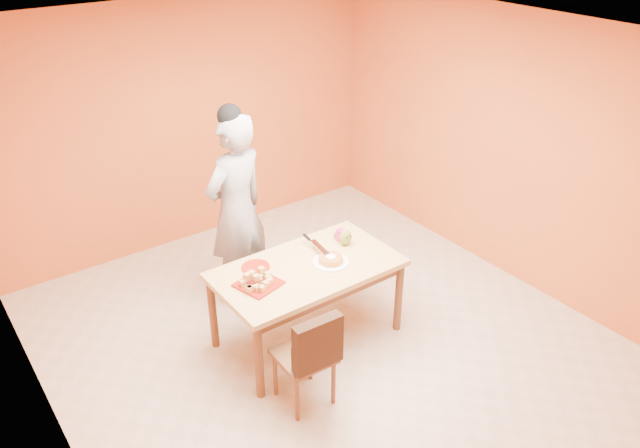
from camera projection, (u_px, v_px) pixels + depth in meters
floor at (326, 341)px, 5.67m from camera, size 5.00×5.00×0.00m
ceiling at (327, 39)px, 4.38m from camera, size 5.00×5.00×0.00m
wall_back at (190, 124)px, 6.80m from camera, size 4.50×0.00×4.50m
wall_left at (35, 307)px, 3.86m from camera, size 0.00×5.00×5.00m
wall_right at (508, 148)px, 6.19m from camera, size 0.00×5.00×5.00m
dining_table at (307, 276)px, 5.41m from camera, size 1.60×0.90×0.76m
dining_chair at (305, 354)px, 4.81m from camera, size 0.43×0.50×0.91m
pastry_pile at (258, 278)px, 5.09m from camera, size 0.29×0.29×0.09m
person at (236, 211)px, 5.85m from camera, size 0.79×0.62×1.92m
pastry_platter at (259, 284)px, 5.12m from camera, size 0.39×0.39×0.02m
red_dinner_plate at (256, 267)px, 5.35m from camera, size 0.27×0.27×0.01m
white_cake_plate at (331, 262)px, 5.42m from camera, size 0.41×0.41×0.01m
sponge_cake at (331, 259)px, 5.41m from camera, size 0.24×0.24×0.05m
cake_server at (320, 247)px, 5.52m from camera, size 0.09×0.29×0.01m
egg_ornament at (345, 237)px, 5.66m from camera, size 0.13×0.10×0.15m
magenta_glass at (340, 235)px, 5.74m from camera, size 0.09×0.09×0.11m
checker_tin at (340, 236)px, 5.81m from camera, size 0.14×0.14×0.03m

